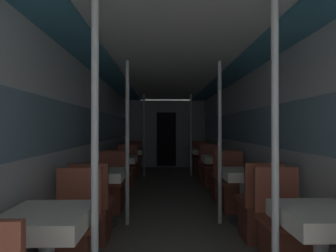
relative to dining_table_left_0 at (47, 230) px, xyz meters
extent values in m
cube|color=silver|center=(-0.36, 2.69, 0.51)|extent=(0.05, 10.17, 2.23)
cube|color=#7A9EB7|center=(-0.35, 2.69, 0.73)|extent=(0.03, 9.35, 0.56)
cube|color=silver|center=(2.28, 2.69, 0.51)|extent=(0.05, 10.17, 2.23)
cube|color=#7A9EB7|center=(2.27, 2.69, 0.73)|extent=(0.03, 9.35, 0.56)
cube|color=silver|center=(0.96, 2.69, 1.67)|extent=(2.65, 10.17, 0.04)
cube|color=teal|center=(-0.12, 2.69, 1.64)|extent=(0.48, 9.76, 0.03)
cube|color=teal|center=(2.05, 2.69, 1.64)|extent=(0.48, 9.76, 0.03)
cube|color=gray|center=(0.96, 6.92, 0.51)|extent=(2.59, 0.08, 2.23)
cube|color=black|center=(0.96, 6.88, 0.33)|extent=(0.64, 0.01, 1.78)
cube|color=#B2B2B7|center=(0.00, 0.00, 0.11)|extent=(0.52, 0.52, 0.02)
cube|color=white|center=(0.00, 0.00, 0.07)|extent=(0.56, 0.56, 0.13)
cube|color=brown|center=(0.00, 0.53, -0.39)|extent=(0.37, 0.37, 0.43)
cube|color=#9E4C38|center=(0.00, 0.53, -0.15)|extent=(0.43, 0.43, 0.05)
cube|color=#9E4C38|center=(0.00, 0.72, 0.10)|extent=(0.43, 0.04, 0.44)
cylinder|color=silver|center=(0.33, 0.00, 0.51)|extent=(0.05, 0.05, 2.23)
cylinder|color=#4C4C51|center=(0.00, 1.74, -0.60)|extent=(0.40, 0.40, 0.01)
cylinder|color=#B7B7BC|center=(0.00, 1.74, -0.24)|extent=(0.10, 0.10, 0.69)
cube|color=#B2B2B7|center=(0.00, 1.74, 0.11)|extent=(0.52, 0.52, 0.02)
cube|color=white|center=(0.00, 1.74, 0.07)|extent=(0.56, 0.56, 0.13)
cube|color=brown|center=(0.00, 1.22, -0.39)|extent=(0.37, 0.37, 0.43)
cube|color=#9E4C38|center=(0.00, 1.22, -0.15)|extent=(0.43, 0.43, 0.05)
cube|color=#9E4C38|center=(0.00, 1.02, 0.10)|extent=(0.43, 0.04, 0.44)
cube|color=brown|center=(0.00, 2.27, -0.39)|extent=(0.37, 0.37, 0.43)
cube|color=#9E4C38|center=(0.00, 2.27, -0.15)|extent=(0.43, 0.43, 0.05)
cube|color=#9E4C38|center=(0.00, 2.47, 0.10)|extent=(0.43, 0.04, 0.44)
cylinder|color=silver|center=(0.33, 1.74, 0.51)|extent=(0.05, 0.05, 2.23)
cylinder|color=#4C4C51|center=(0.00, 3.49, -0.60)|extent=(0.40, 0.40, 0.01)
cylinder|color=#B7B7BC|center=(0.00, 3.49, -0.24)|extent=(0.10, 0.10, 0.69)
cube|color=#B2B2B7|center=(0.00, 3.49, 0.11)|extent=(0.52, 0.52, 0.02)
cube|color=white|center=(0.00, 3.49, 0.07)|extent=(0.56, 0.56, 0.13)
cube|color=brown|center=(0.00, 2.96, -0.39)|extent=(0.37, 0.37, 0.43)
cube|color=#9E4C38|center=(0.00, 2.96, -0.15)|extent=(0.43, 0.43, 0.05)
cube|color=#9E4C38|center=(0.00, 2.77, 0.10)|extent=(0.43, 0.04, 0.44)
cube|color=brown|center=(0.00, 4.01, -0.39)|extent=(0.37, 0.37, 0.43)
cube|color=#9E4C38|center=(0.00, 4.01, -0.15)|extent=(0.43, 0.43, 0.05)
cube|color=#9E4C38|center=(0.00, 4.21, 0.10)|extent=(0.43, 0.04, 0.44)
cylinder|color=#4C4C51|center=(0.00, 5.23, -0.60)|extent=(0.40, 0.40, 0.01)
cylinder|color=#B7B7BC|center=(0.00, 5.23, -0.24)|extent=(0.10, 0.10, 0.69)
cube|color=#B2B2B7|center=(0.00, 5.23, 0.11)|extent=(0.52, 0.52, 0.02)
cube|color=white|center=(0.00, 5.23, 0.07)|extent=(0.56, 0.56, 0.13)
cube|color=brown|center=(0.00, 4.70, -0.39)|extent=(0.37, 0.37, 0.43)
cube|color=#9E4C38|center=(0.00, 4.70, -0.15)|extent=(0.43, 0.43, 0.05)
cube|color=#9E4C38|center=(0.00, 4.51, 0.10)|extent=(0.43, 0.04, 0.44)
cube|color=brown|center=(0.00, 5.76, -0.39)|extent=(0.37, 0.37, 0.43)
cube|color=#9E4C38|center=(0.00, 5.76, -0.15)|extent=(0.43, 0.43, 0.05)
cube|color=#9E4C38|center=(0.00, 5.95, 0.10)|extent=(0.43, 0.04, 0.44)
cylinder|color=silver|center=(0.33, 5.23, 0.51)|extent=(0.05, 0.05, 2.23)
cube|color=#B2B2B7|center=(1.92, 0.00, 0.11)|extent=(0.52, 0.52, 0.02)
cube|color=white|center=(1.92, 0.00, 0.07)|extent=(0.56, 0.56, 0.13)
cube|color=brown|center=(1.92, 0.53, -0.39)|extent=(0.37, 0.37, 0.43)
cube|color=#9E4C38|center=(1.92, 0.53, -0.15)|extent=(0.43, 0.43, 0.05)
cube|color=#9E4C38|center=(1.92, 0.72, 0.10)|extent=(0.43, 0.04, 0.44)
cylinder|color=silver|center=(1.59, 0.00, 0.51)|extent=(0.05, 0.05, 2.23)
cylinder|color=#4C4C51|center=(1.92, 1.74, -0.60)|extent=(0.40, 0.40, 0.01)
cylinder|color=#B7B7BC|center=(1.92, 1.74, -0.24)|extent=(0.10, 0.10, 0.69)
cube|color=#B2B2B7|center=(1.92, 1.74, 0.11)|extent=(0.52, 0.52, 0.02)
cube|color=white|center=(1.92, 1.74, 0.07)|extent=(0.56, 0.56, 0.13)
cube|color=brown|center=(1.92, 1.22, -0.39)|extent=(0.37, 0.37, 0.43)
cube|color=#9E4C38|center=(1.92, 1.22, -0.15)|extent=(0.43, 0.43, 0.05)
cube|color=#9E4C38|center=(1.92, 1.02, 0.10)|extent=(0.43, 0.04, 0.44)
cube|color=brown|center=(1.92, 2.27, -0.39)|extent=(0.37, 0.37, 0.43)
cube|color=#9E4C38|center=(1.92, 2.27, -0.15)|extent=(0.43, 0.43, 0.05)
cube|color=#9E4C38|center=(1.92, 2.47, 0.10)|extent=(0.43, 0.04, 0.44)
cylinder|color=silver|center=(1.59, 1.74, 0.51)|extent=(0.05, 0.05, 2.23)
cylinder|color=#4C4C51|center=(1.92, 3.49, -0.60)|extent=(0.40, 0.40, 0.01)
cylinder|color=#B7B7BC|center=(1.92, 3.49, -0.24)|extent=(0.10, 0.10, 0.69)
cube|color=#B2B2B7|center=(1.92, 3.49, 0.11)|extent=(0.52, 0.52, 0.02)
cube|color=white|center=(1.92, 3.49, 0.07)|extent=(0.56, 0.56, 0.13)
cube|color=brown|center=(1.92, 2.96, -0.39)|extent=(0.37, 0.37, 0.43)
cube|color=#9E4C38|center=(1.92, 2.96, -0.15)|extent=(0.43, 0.43, 0.05)
cube|color=#9E4C38|center=(1.92, 2.77, 0.10)|extent=(0.43, 0.04, 0.44)
cube|color=brown|center=(1.92, 4.01, -0.39)|extent=(0.37, 0.37, 0.43)
cube|color=#9E4C38|center=(1.92, 4.01, -0.15)|extent=(0.43, 0.43, 0.05)
cube|color=#9E4C38|center=(1.92, 4.21, 0.10)|extent=(0.43, 0.04, 0.44)
cylinder|color=#4C4C51|center=(1.92, 5.23, -0.60)|extent=(0.40, 0.40, 0.01)
cylinder|color=#B7B7BC|center=(1.92, 5.23, -0.24)|extent=(0.10, 0.10, 0.69)
cube|color=#B2B2B7|center=(1.92, 5.23, 0.11)|extent=(0.52, 0.52, 0.02)
cube|color=white|center=(1.92, 5.23, 0.07)|extent=(0.56, 0.56, 0.13)
cube|color=brown|center=(1.92, 4.70, -0.39)|extent=(0.37, 0.37, 0.43)
cube|color=#9E4C38|center=(1.92, 4.70, -0.15)|extent=(0.43, 0.43, 0.05)
cube|color=#9E4C38|center=(1.92, 4.51, 0.10)|extent=(0.43, 0.04, 0.44)
cube|color=brown|center=(1.92, 5.76, -0.39)|extent=(0.37, 0.37, 0.43)
cube|color=#9E4C38|center=(1.92, 5.76, -0.15)|extent=(0.43, 0.43, 0.05)
cube|color=#9E4C38|center=(1.92, 5.95, 0.10)|extent=(0.43, 0.04, 0.44)
cylinder|color=silver|center=(1.59, 5.23, 0.51)|extent=(0.05, 0.05, 2.23)
camera|label=1|loc=(0.79, -1.83, 0.70)|focal=28.00mm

